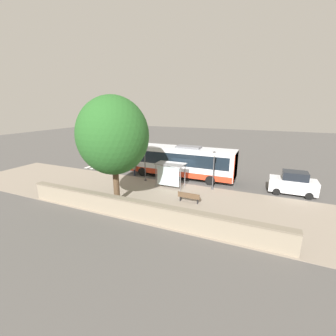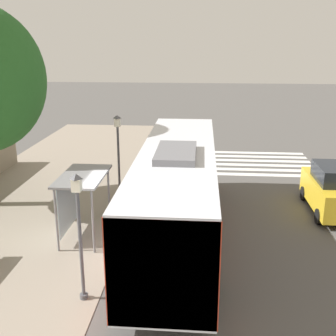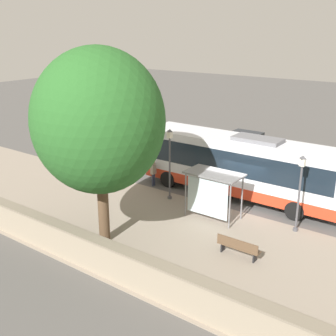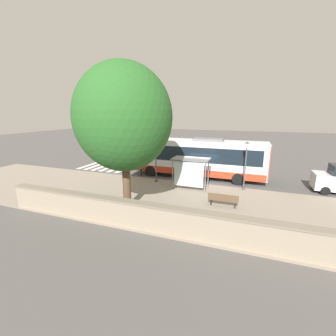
# 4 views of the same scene
# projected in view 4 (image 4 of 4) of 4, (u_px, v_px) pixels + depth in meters

# --- Properties ---
(ground_plane) EXTENTS (120.00, 120.00, 0.00)m
(ground_plane) POSITION_uv_depth(u_px,v_px,m) (201.00, 184.00, 19.09)
(ground_plane) COLOR #514F4C
(ground_plane) RESTS_ON ground
(sidewalk_plaza) EXTENTS (9.00, 44.00, 0.02)m
(sidewalk_plaza) POSITION_uv_depth(u_px,v_px,m) (187.00, 203.00, 14.98)
(sidewalk_plaza) COLOR gray
(sidewalk_plaza) RESTS_ON ground
(crosswalk_stripes) EXTENTS (9.00, 5.25, 0.01)m
(crosswalk_stripes) POSITION_uv_depth(u_px,v_px,m) (119.00, 162.00, 27.36)
(crosswalk_stripes) COLOR silver
(crosswalk_stripes) RESTS_ON ground
(stone_wall) EXTENTS (0.60, 20.00, 1.44)m
(stone_wall) POSITION_uv_depth(u_px,v_px,m) (166.00, 220.00, 11.12)
(stone_wall) COLOR gray
(stone_wall) RESTS_ON ground
(bus) EXTENTS (2.78, 12.05, 3.65)m
(bus) POSITION_uv_depth(u_px,v_px,m) (198.00, 157.00, 20.71)
(bus) COLOR silver
(bus) RESTS_ON ground
(bus_shelter) EXTENTS (1.58, 2.85, 2.45)m
(bus_shelter) POSITION_uv_depth(u_px,v_px,m) (190.00, 164.00, 17.32)
(bus_shelter) COLOR slate
(bus_shelter) RESTS_ON ground
(pedestrian) EXTENTS (0.34, 0.22, 1.63)m
(pedestrian) POSITION_uv_depth(u_px,v_px,m) (141.00, 166.00, 21.13)
(pedestrian) COLOR #2D3347
(pedestrian) RESTS_ON ground
(bench) EXTENTS (0.40, 1.90, 0.88)m
(bench) POSITION_uv_depth(u_px,v_px,m) (223.00, 200.00, 14.32)
(bench) COLOR brown
(bench) RESTS_ON ground
(street_lamp_near) EXTENTS (0.28, 0.28, 3.80)m
(street_lamp_near) POSITION_uv_depth(u_px,v_px,m) (246.00, 162.00, 16.99)
(street_lamp_near) COLOR #4C4C51
(street_lamp_near) RESTS_ON ground
(street_lamp_far) EXTENTS (0.28, 0.28, 4.10)m
(street_lamp_far) POSITION_uv_depth(u_px,v_px,m) (156.00, 154.00, 19.06)
(street_lamp_far) COLOR #4C4C51
(street_lamp_far) RESTS_ON ground
(shade_tree) EXTENTS (5.64, 5.64, 8.70)m
(shade_tree) POSITION_uv_depth(u_px,v_px,m) (124.00, 118.00, 12.89)
(shade_tree) COLOR brown
(shade_tree) RESTS_ON ground
(parked_car_far_lane) EXTENTS (1.92, 4.14, 2.12)m
(parked_car_far_lane) POSITION_uv_depth(u_px,v_px,m) (186.00, 153.00, 27.84)
(parked_car_far_lane) COLOR gold
(parked_car_far_lane) RESTS_ON ground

